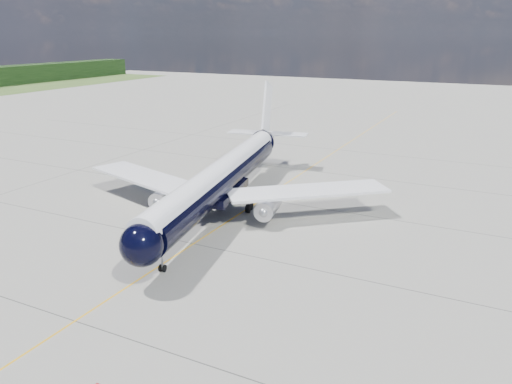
# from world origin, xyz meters

# --- Properties ---
(ground) EXTENTS (320.00, 320.00, 0.00)m
(ground) POSITION_xyz_m (0.00, 30.00, 0.00)
(ground) COLOR gray
(ground) RESTS_ON ground
(taxiway_centerline) EXTENTS (0.16, 160.00, 0.01)m
(taxiway_centerline) POSITION_xyz_m (0.00, 25.00, 0.00)
(taxiway_centerline) COLOR #DD9D0B
(taxiway_centerline) RESTS_ON ground
(main_airliner) EXTENTS (35.75, 44.05, 12.81)m
(main_airliner) POSITION_xyz_m (-2.22, 19.78, 3.97)
(main_airliner) COLOR black
(main_airliner) RESTS_ON ground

